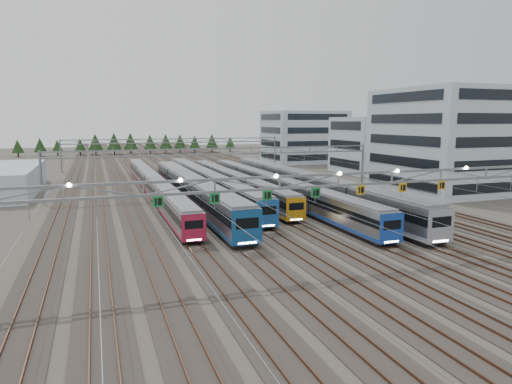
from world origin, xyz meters
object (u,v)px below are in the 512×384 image
object	(u,v)px
train_e	(273,186)
gantry_near	(338,182)
gantry_far	(176,144)
depot_bldg_south	(444,140)
gantry_mid	(220,157)
depot_bldg_north	(304,137)
train_f	(305,185)
train_a	(153,184)
train_d	(234,182)
depot_bldg_mid	(370,145)
west_shed	(7,180)
train_c	(207,182)
train_b	(192,189)

from	to	relation	value
train_e	gantry_near	distance (m)	33.70
gantry_far	depot_bldg_south	xyz separation A→B (m)	(38.67, -54.40, 2.63)
gantry_near	gantry_mid	distance (m)	40.12
gantry_near	depot_bldg_north	size ratio (longest dim) A/B	2.56
depot_bldg_south	gantry_near	bearing A→B (deg)	-141.58
depot_bldg_north	gantry_far	bearing A→B (deg)	-171.17
train_f	train_a	bearing A→B (deg)	151.71
train_d	gantry_near	bearing A→B (deg)	-93.29
gantry_mid	depot_bldg_mid	xyz separation A→B (m)	(42.71, 19.94, 0.28)
depot_bldg_mid	west_shed	xyz separation A→B (m)	(-77.58, -6.08, -4.38)
train_a	train_e	size ratio (longest dim) A/B	1.08
train_c	train_e	world-z (taller)	train_c
train_f	gantry_mid	world-z (taller)	gantry_mid
depot_bldg_south	train_f	bearing A→B (deg)	-179.15
gantry_mid	depot_bldg_north	size ratio (longest dim) A/B	2.56
train_e	train_f	distance (m)	5.06
train_a	train_f	xyz separation A→B (m)	(22.50, -12.11, 0.38)
depot_bldg_south	depot_bldg_north	bearing A→B (deg)	88.74
train_f	gantry_far	size ratio (longest dim) A/B	1.09
train_e	depot_bldg_mid	bearing A→B (deg)	37.35
gantry_near	west_shed	size ratio (longest dim) A/B	1.88
gantry_mid	depot_bldg_south	distance (m)	39.89
gantry_mid	depot_bldg_mid	distance (m)	47.14
train_a	gantry_near	xyz separation A→B (m)	(11.20, -42.42, 5.19)
train_b	train_c	distance (m)	10.34
train_d	depot_bldg_south	xyz separation A→B (m)	(36.42, -9.26, 7.07)
train_e	depot_bldg_south	world-z (taller)	depot_bldg_south
train_b	depot_bldg_north	world-z (taller)	depot_bldg_north
gantry_mid	train_e	bearing A→B (deg)	-48.03
train_d	train_f	world-z (taller)	train_f
depot_bldg_north	west_shed	xyz separation A→B (m)	(-74.88, -37.36, -5.37)
depot_bldg_south	depot_bldg_mid	world-z (taller)	depot_bldg_south
gantry_far	west_shed	distance (m)	46.93
train_d	train_f	bearing A→B (deg)	-47.06
train_e	depot_bldg_mid	world-z (taller)	depot_bldg_mid
train_e	gantry_far	size ratio (longest dim) A/B	1.11
gantry_far	train_b	bearing A→B (deg)	-97.20
train_f	depot_bldg_mid	distance (m)	43.52
train_b	train_e	bearing A→B (deg)	3.91
gantry_mid	depot_bldg_mid	bearing A→B (deg)	25.02
train_a	train_d	bearing A→B (deg)	-10.23
gantry_near	train_f	bearing A→B (deg)	69.56
train_b	gantry_far	world-z (taller)	gantry_far
gantry_near	depot_bldg_south	distance (m)	49.46
train_d	train_e	world-z (taller)	train_e
depot_bldg_south	gantry_far	bearing A→B (deg)	125.41
train_f	gantry_near	world-z (taller)	gantry_near
train_a	depot_bldg_north	world-z (taller)	depot_bldg_north
train_f	gantry_near	distance (m)	32.70
depot_bldg_south	gantry_mid	bearing A→B (deg)	166.33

